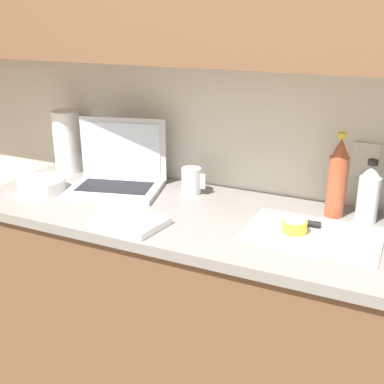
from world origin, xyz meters
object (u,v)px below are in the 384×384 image
object	(u,v)px
bottle_oil_tall	(369,194)
bowl_white	(42,185)
knife	(316,225)
lemon_half_cut	(294,226)
measuring_cup	(192,181)
paper_towel_roll	(68,141)
laptop	(118,172)
bottle_water_clear	(337,179)
cutting_board	(313,235)

from	to	relation	value
bottle_oil_tall	bowl_white	size ratio (longest dim) A/B	1.18
bowl_white	knife	bearing A→B (deg)	4.93
lemon_half_cut	measuring_cup	size ratio (longest dim) A/B	0.78
bowl_white	paper_towel_roll	xyz separation A→B (m)	(-0.07, 0.26, 0.11)
bowl_white	paper_towel_roll	size ratio (longest dim) A/B	0.69
bottle_oil_tall	measuring_cup	xyz separation A→B (m)	(-0.64, -0.01, -0.05)
knife	bowl_white	world-z (taller)	bowl_white
lemon_half_cut	bowl_white	distance (m)	1.00
knife	measuring_cup	xyz separation A→B (m)	(-0.51, 0.14, 0.03)
laptop	bottle_water_clear	xyz separation A→B (m)	(0.83, 0.08, 0.07)
bottle_water_clear	paper_towel_roll	bearing A→B (deg)	178.78
lemon_half_cut	bowl_white	size ratio (longest dim) A/B	0.43
measuring_cup	bowl_white	size ratio (longest dim) A/B	0.56
cutting_board	paper_towel_roll	xyz separation A→B (m)	(-1.13, 0.22, 0.13)
laptop	bottle_water_clear	bearing A→B (deg)	-9.66
paper_towel_roll	bottle_oil_tall	bearing A→B (deg)	-1.12
laptop	measuring_cup	world-z (taller)	laptop
bottle_water_clear	measuring_cup	size ratio (longest dim) A/B	2.89
laptop	bowl_white	bearing A→B (deg)	-161.91
lemon_half_cut	bottle_water_clear	distance (m)	0.25
laptop	bottle_water_clear	size ratio (longest dim) A/B	1.38
cutting_board	paper_towel_roll	bearing A→B (deg)	168.91
cutting_board	lemon_half_cut	xyz separation A→B (m)	(-0.06, -0.02, 0.02)
bottle_water_clear	bowl_white	bearing A→B (deg)	-167.59
cutting_board	paper_towel_roll	world-z (taller)	paper_towel_roll
laptop	knife	xyz separation A→B (m)	(0.80, -0.07, -0.05)
paper_towel_roll	laptop	bearing A→B (deg)	-17.09
cutting_board	lemon_half_cut	distance (m)	0.06
cutting_board	bottle_water_clear	distance (m)	0.24
knife	bottle_oil_tall	size ratio (longest dim) A/B	1.37
knife	bottle_oil_tall	world-z (taller)	bottle_oil_tall
bowl_white	cutting_board	bearing A→B (deg)	2.30
laptop	measuring_cup	size ratio (longest dim) A/B	4.00
laptop	knife	distance (m)	0.81
bottle_oil_tall	paper_towel_roll	size ratio (longest dim) A/B	0.81
paper_towel_roll	cutting_board	bearing A→B (deg)	-11.09
bottle_water_clear	paper_towel_roll	xyz separation A→B (m)	(-1.16, 0.02, -0.00)
paper_towel_roll	knife	bearing A→B (deg)	-8.70
laptop	cutting_board	distance (m)	0.81
bottle_oil_tall	measuring_cup	bearing A→B (deg)	-179.07
laptop	bowl_white	xyz separation A→B (m)	(-0.25, -0.16, -0.04)
knife	lemon_half_cut	bearing A→B (deg)	-133.41
knife	lemon_half_cut	size ratio (longest dim) A/B	3.71
measuring_cup	bowl_white	bearing A→B (deg)	-157.29
measuring_cup	paper_towel_roll	distance (m)	0.62
measuring_cup	paper_towel_roll	xyz separation A→B (m)	(-0.62, 0.04, 0.08)
laptop	measuring_cup	bearing A→B (deg)	-2.35
bottle_oil_tall	bottle_water_clear	xyz separation A→B (m)	(-0.10, 0.00, 0.04)
laptop	cutting_board	xyz separation A→B (m)	(0.80, -0.12, -0.06)
bottle_oil_tall	lemon_half_cut	bearing A→B (deg)	-132.13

